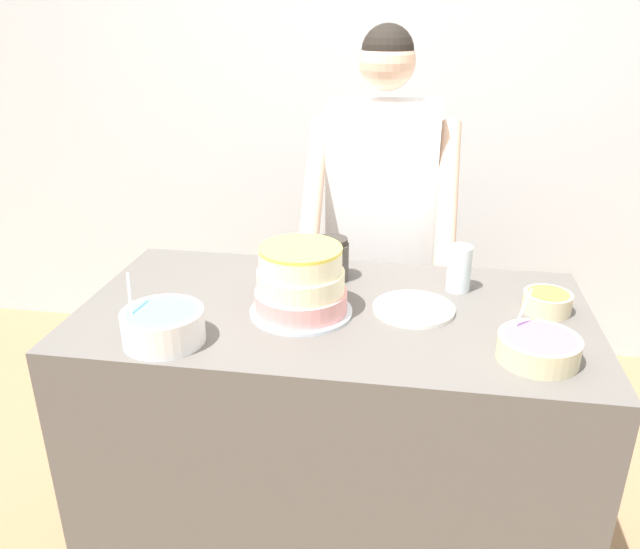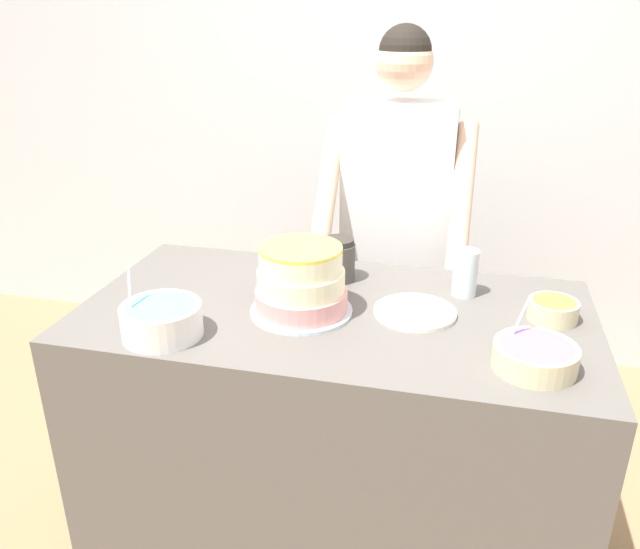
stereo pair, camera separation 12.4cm
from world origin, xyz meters
TOP-DOWN VIEW (x-y plane):
  - wall_back at (0.00, 1.94)m, footprint 10.00×0.05m
  - counter at (0.00, 0.37)m, footprint 1.44×0.75m
  - person_baker at (0.08, 1.10)m, footprint 0.55×0.47m
  - cake at (-0.09, 0.33)m, footprint 0.29×0.29m
  - frosting_bowl_purple at (0.53, 0.17)m, footprint 0.20×0.20m
  - frosting_bowl_orange at (0.59, 0.45)m, footprint 0.13×0.13m
  - frosting_bowl_blue at (-0.40, 0.11)m, footprint 0.21×0.21m
  - drinking_glass at (0.35, 0.56)m, footprint 0.07×0.07m
  - ceramic_plate at (0.22, 0.39)m, footprint 0.23×0.23m
  - stoneware_jar at (-0.04, 0.58)m, footprint 0.11×0.11m

SIDE VIEW (x-z plane):
  - counter at x=0.00m, z-range 0.00..0.93m
  - ceramic_plate at x=0.22m, z-range 0.93..0.94m
  - frosting_bowl_orange at x=0.59m, z-range 0.93..0.99m
  - frosting_bowl_purple at x=0.53m, z-range 0.89..1.04m
  - frosting_bowl_blue at x=-0.40m, z-range 0.89..1.07m
  - stoneware_jar at x=-0.04m, z-range 0.93..1.06m
  - drinking_glass at x=0.35m, z-range 0.93..1.07m
  - person_baker at x=0.08m, z-range 0.17..1.84m
  - cake at x=-0.09m, z-range 0.92..1.12m
  - wall_back at x=0.00m, z-range 0.00..2.60m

